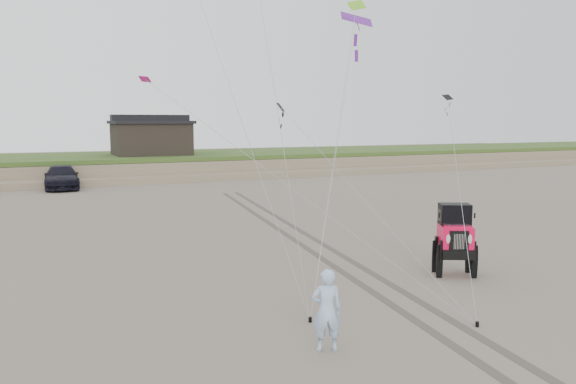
% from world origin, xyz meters
% --- Properties ---
extents(ground, '(160.00, 160.00, 0.00)m').
position_xyz_m(ground, '(0.00, 0.00, 0.00)').
color(ground, '#6B6054').
rests_on(ground, ground).
extents(dune_ridge, '(160.00, 14.25, 1.73)m').
position_xyz_m(dune_ridge, '(0.00, 37.50, 0.82)').
color(dune_ridge, '#7A6B54').
rests_on(dune_ridge, ground).
extents(cabin, '(6.40, 5.40, 3.35)m').
position_xyz_m(cabin, '(2.00, 37.00, 3.24)').
color(cabin, black).
rests_on(cabin, dune_ridge).
extents(truck_c, '(2.38, 5.41, 1.55)m').
position_xyz_m(truck_c, '(-5.48, 29.91, 0.77)').
color(truck_c, black).
rests_on(truck_c, ground).
extents(jeep, '(3.84, 4.93, 1.69)m').
position_xyz_m(jeep, '(3.77, 1.78, 0.85)').
color(jeep, '#EF0941').
rests_on(jeep, ground).
extents(man, '(0.70, 0.57, 1.66)m').
position_xyz_m(man, '(-2.29, -1.45, 0.83)').
color(man, '#93A9E4').
rests_on(man, ground).
extents(kite_flock, '(9.98, 7.19, 9.38)m').
position_xyz_m(kite_flock, '(2.99, 8.97, 8.74)').
color(kite_flock, '#B71670').
rests_on(kite_flock, ground).
extents(stake_main, '(0.08, 0.08, 0.12)m').
position_xyz_m(stake_main, '(-1.86, 0.09, 0.06)').
color(stake_main, black).
rests_on(stake_main, ground).
extents(stake_aux, '(0.08, 0.08, 0.12)m').
position_xyz_m(stake_aux, '(1.36, -1.73, 0.06)').
color(stake_aux, black).
rests_on(stake_aux, ground).
extents(tire_tracks, '(5.22, 29.74, 0.01)m').
position_xyz_m(tire_tracks, '(2.00, 8.00, 0.00)').
color(tire_tracks, '#4C443D').
rests_on(tire_tracks, ground).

